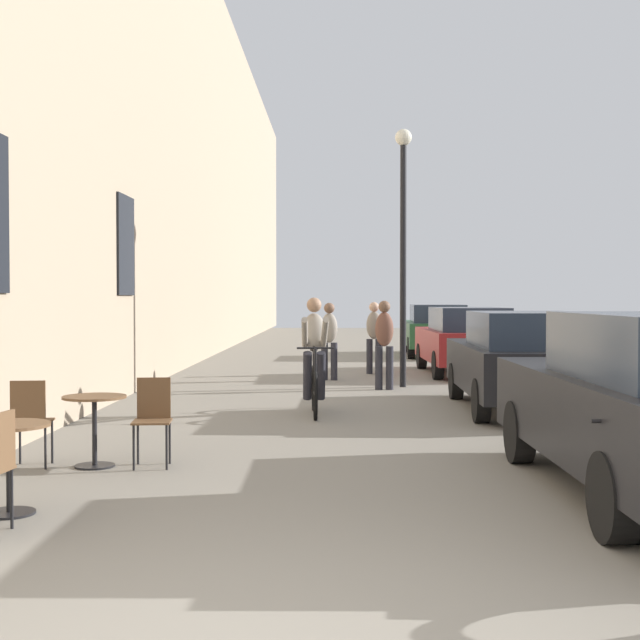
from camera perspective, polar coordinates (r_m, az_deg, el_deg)
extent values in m
cube|color=tan|center=(19.03, -10.95, 13.30)|extent=(0.50, 68.00, 11.23)
cube|color=black|center=(15.29, -12.56, 4.78)|extent=(0.04, 1.10, 1.70)
cylinder|color=black|center=(7.48, -19.60, -11.78)|extent=(0.40, 0.40, 0.02)
cylinder|color=black|center=(7.41, -19.62, -9.16)|extent=(0.05, 0.05, 0.67)
cylinder|color=brown|center=(7.35, -19.65, -6.48)|extent=(0.64, 0.64, 0.02)
cylinder|color=black|center=(6.98, -19.48, -10.93)|extent=(0.02, 0.02, 0.45)
cube|color=brown|center=(6.75, -20.00, -7.43)|extent=(0.06, 0.34, 0.42)
cylinder|color=black|center=(9.23, -14.49, -9.20)|extent=(0.40, 0.40, 0.02)
cylinder|color=black|center=(9.17, -14.50, -7.07)|extent=(0.05, 0.05, 0.67)
cylinder|color=brown|center=(9.13, -14.52, -4.89)|extent=(0.64, 0.64, 0.02)
cylinder|color=black|center=(8.88, -9.98, -8.19)|extent=(0.02, 0.02, 0.45)
cylinder|color=black|center=(8.92, -12.07, -8.16)|extent=(0.02, 0.02, 0.45)
cylinder|color=black|center=(9.20, -9.79, -7.85)|extent=(0.02, 0.02, 0.45)
cylinder|color=black|center=(9.23, -11.80, -7.83)|extent=(0.02, 0.02, 0.45)
cube|color=brown|center=(9.02, -10.92, -6.53)|extent=(0.41, 0.41, 0.02)
cube|color=brown|center=(9.17, -10.80, -5.01)|extent=(0.34, 0.05, 0.42)
cylinder|color=black|center=(9.57, -19.00, -7.54)|extent=(0.02, 0.02, 0.45)
cylinder|color=black|center=(9.51, -17.09, -7.59)|extent=(0.02, 0.02, 0.45)
cylinder|color=black|center=(9.27, -19.47, -7.85)|extent=(0.02, 0.02, 0.45)
cylinder|color=black|center=(9.19, -17.49, -7.91)|extent=(0.02, 0.02, 0.45)
cube|color=brown|center=(9.35, -18.27, -6.30)|extent=(0.42, 0.42, 0.02)
cube|color=brown|center=(9.15, -18.53, -5.08)|extent=(0.34, 0.06, 0.42)
torus|color=black|center=(12.26, -0.30, -4.98)|extent=(0.09, 0.71, 0.71)
torus|color=black|center=(13.31, -0.42, -4.47)|extent=(0.09, 0.71, 0.71)
cylinder|color=black|center=(13.19, -0.41, -3.28)|extent=(0.05, 0.22, 0.58)
cylinder|color=black|center=(12.67, -0.36, -1.96)|extent=(0.08, 0.83, 0.14)
cylinder|color=black|center=(12.26, -0.31, -3.41)|extent=(0.04, 0.09, 0.67)
cylinder|color=black|center=(12.81, -0.36, -4.53)|extent=(0.09, 1.00, 0.12)
cylinder|color=black|center=(12.26, -0.31, -1.84)|extent=(0.52, 0.05, 0.03)
ellipsoid|color=black|center=(13.08, -0.40, -1.94)|extent=(0.12, 0.24, 0.06)
ellipsoid|color=#9E9384|center=(12.99, -0.39, -0.75)|extent=(0.36, 0.37, 0.59)
sphere|color=#A57A5B|center=(12.94, -0.39, 0.99)|extent=(0.22, 0.22, 0.22)
cylinder|color=#26262D|center=(12.95, 0.06, -3.66)|extent=(0.15, 0.40, 0.75)
cylinder|color=#26262D|center=(12.95, -0.83, -3.67)|extent=(0.15, 0.40, 0.75)
cylinder|color=#9E9384|center=(12.60, 0.30, -0.85)|extent=(0.14, 0.75, 0.48)
cylinder|color=#9E9384|center=(12.59, -1.00, -0.85)|extent=(0.11, 0.75, 0.48)
cylinder|color=#26262D|center=(16.20, 3.86, -3.15)|extent=(0.14, 0.14, 0.80)
cylinder|color=#26262D|center=(16.22, 4.57, -3.14)|extent=(0.14, 0.14, 0.80)
ellipsoid|color=brown|center=(16.17, 4.22, -0.60)|extent=(0.34, 0.24, 0.64)
sphere|color=brown|center=(16.16, 4.22, 0.88)|extent=(0.22, 0.22, 0.22)
cylinder|color=#26262D|center=(18.02, 0.92, -2.72)|extent=(0.14, 0.14, 0.77)
cylinder|color=#26262D|center=(18.04, 0.29, -2.71)|extent=(0.14, 0.14, 0.77)
ellipsoid|color=#9E9384|center=(17.99, 0.61, -0.51)|extent=(0.36, 0.27, 0.61)
sphere|color=brown|center=(17.98, 0.61, 0.78)|extent=(0.22, 0.22, 0.22)
cylinder|color=#26262D|center=(19.50, 3.84, -2.39)|extent=(0.14, 0.14, 0.78)
cylinder|color=#26262D|center=(19.51, 3.25, -2.39)|extent=(0.14, 0.14, 0.78)
ellipsoid|color=gray|center=(19.47, 3.55, -0.34)|extent=(0.36, 0.26, 0.62)
sphere|color=tan|center=(19.46, 3.55, 0.85)|extent=(0.22, 0.22, 0.22)
cylinder|color=black|center=(16.69, 5.45, 3.51)|extent=(0.12, 0.12, 4.60)
sphere|color=silver|center=(16.95, 5.47, 11.78)|extent=(0.32, 0.32, 0.32)
cylinder|color=black|center=(9.32, 12.89, -7.15)|extent=(0.22, 0.65, 0.64)
cylinder|color=black|center=(6.53, 18.62, -10.93)|extent=(0.22, 0.65, 0.64)
cube|color=black|center=(13.60, 12.92, -3.04)|extent=(1.80, 4.24, 0.69)
cube|color=#283342|center=(13.07, 13.36, -0.60)|extent=(1.50, 2.30, 0.51)
cylinder|color=black|center=(14.88, 8.87, -3.96)|extent=(0.20, 0.61, 0.61)
cylinder|color=black|center=(15.15, 14.86, -3.89)|extent=(0.20, 0.61, 0.61)
cylinder|color=black|center=(12.13, 10.48, -5.20)|extent=(0.20, 0.61, 0.61)
cylinder|color=black|center=(12.47, 17.75, -5.07)|extent=(0.20, 0.61, 0.61)
cube|color=maroon|center=(19.75, 9.41, -1.62)|extent=(1.83, 4.23, 0.68)
cube|color=#283342|center=(19.24, 9.67, 0.06)|extent=(1.51, 2.30, 0.51)
cylinder|color=black|center=(21.03, 6.65, -2.35)|extent=(0.21, 0.61, 0.60)
cylinder|color=black|center=(21.27, 10.88, -2.33)|extent=(0.21, 0.61, 0.60)
cylinder|color=black|center=(18.29, 7.70, -2.94)|extent=(0.21, 0.61, 0.60)
cylinder|color=black|center=(18.58, 12.53, -2.89)|extent=(0.21, 0.61, 0.60)
cube|color=#23512D|center=(25.75, 7.57, -0.88)|extent=(1.88, 4.26, 0.68)
cube|color=#283342|center=(25.23, 7.67, 0.42)|extent=(1.54, 2.32, 0.51)
cylinder|color=black|center=(27.10, 5.66, -1.48)|extent=(0.22, 0.61, 0.61)
cylinder|color=black|center=(27.22, 9.00, -1.48)|extent=(0.22, 0.61, 0.61)
cylinder|color=black|center=(24.33, 5.97, -1.82)|extent=(0.22, 0.61, 0.61)
cylinder|color=black|center=(24.46, 9.68, -1.82)|extent=(0.22, 0.61, 0.61)
torus|color=black|center=(6.70, 19.65, -10.80)|extent=(0.12, 0.69, 0.69)
cylinder|color=black|center=(6.51, 19.94, -6.24)|extent=(0.62, 0.05, 0.03)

